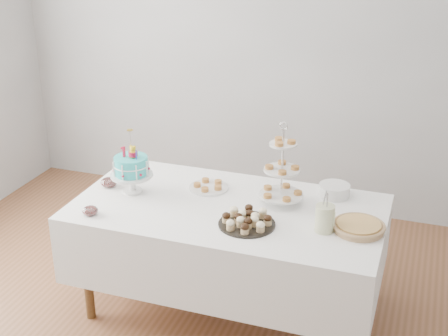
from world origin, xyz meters
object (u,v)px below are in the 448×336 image
(cupcake_tray, at_px, (247,219))
(plate_stack, at_px, (334,190))
(tiered_stand, at_px, (282,170))
(birthday_cake, at_px, (132,176))
(pie, at_px, (359,227))
(jam_bowl_a, at_px, (90,211))
(table, at_px, (228,238))
(jam_bowl_b, at_px, (109,182))
(pastry_plate, at_px, (209,186))
(utensil_pitcher, at_px, (325,217))

(cupcake_tray, distance_m, plate_stack, 0.70)
(tiered_stand, bearing_deg, birthday_cake, -170.57)
(pie, bearing_deg, birthday_cake, 178.29)
(jam_bowl_a, bearing_deg, birthday_cake, 75.93)
(pie, bearing_deg, jam_bowl_a, -168.02)
(table, distance_m, cupcake_tray, 0.38)
(table, distance_m, jam_bowl_b, 0.88)
(jam_bowl_b, bearing_deg, plate_stack, 13.64)
(pie, height_order, pastry_plate, pie)
(birthday_cake, bearing_deg, utensil_pitcher, -3.57)
(table, height_order, plate_stack, plate_stack)
(pastry_plate, bearing_deg, plate_stack, 11.27)
(plate_stack, relative_size, pastry_plate, 0.76)
(cupcake_tray, relative_size, pastry_plate, 1.29)
(tiered_stand, height_order, jam_bowl_b, tiered_stand)
(table, height_order, jam_bowl_a, jam_bowl_a)
(jam_bowl_b, relative_size, utensil_pitcher, 0.44)
(cupcake_tray, xyz_separation_m, jam_bowl_b, (-1.02, 0.21, -0.01))
(cupcake_tray, xyz_separation_m, pie, (0.63, 0.14, -0.01))
(table, relative_size, pie, 6.27)
(utensil_pitcher, bearing_deg, plate_stack, 106.25)
(table, xyz_separation_m, plate_stack, (0.59, 0.37, 0.27))
(jam_bowl_a, bearing_deg, jam_bowl_b, 103.19)
(plate_stack, bearing_deg, jam_bowl_a, -150.90)
(table, relative_size, pastry_plate, 7.38)
(cupcake_tray, distance_m, tiered_stand, 0.41)
(tiered_stand, bearing_deg, utensil_pitcher, -39.67)
(cupcake_tray, bearing_deg, jam_bowl_b, 168.27)
(pie, bearing_deg, tiered_stand, 158.42)
(pie, bearing_deg, utensil_pitcher, -160.28)
(pie, distance_m, pastry_plate, 1.04)
(birthday_cake, height_order, jam_bowl_b, birthday_cake)
(birthday_cake, height_order, utensil_pitcher, birthday_cake)
(cupcake_tray, relative_size, plate_stack, 1.69)
(plate_stack, height_order, jam_bowl_b, plate_stack)
(cupcake_tray, bearing_deg, pastry_plate, 133.97)
(tiered_stand, height_order, jam_bowl_a, tiered_stand)
(jam_bowl_b, bearing_deg, jam_bowl_a, -76.81)
(pastry_plate, height_order, jam_bowl_a, jam_bowl_a)
(pie, relative_size, utensil_pitcher, 1.24)
(birthday_cake, xyz_separation_m, pastry_plate, (0.45, 0.21, -0.10))
(cupcake_tray, relative_size, tiered_stand, 0.62)
(cupcake_tray, xyz_separation_m, plate_stack, (0.41, 0.56, 0.00))
(jam_bowl_b, bearing_deg, table, -1.23)
(cupcake_tray, bearing_deg, plate_stack, 53.67)
(pie, distance_m, plate_stack, 0.47)
(jam_bowl_b, bearing_deg, birthday_cake, -7.64)
(tiered_stand, xyz_separation_m, utensil_pitcher, (0.32, -0.27, -0.14))
(table, xyz_separation_m, cupcake_tray, (0.18, -0.19, 0.26))
(birthday_cake, bearing_deg, table, 1.99)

